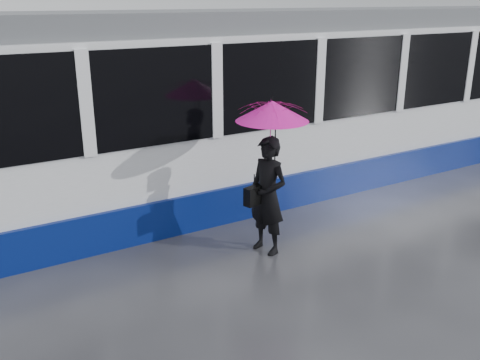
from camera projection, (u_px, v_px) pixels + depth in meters
ground at (198, 272)px, 7.28m from camera, size 90.00×90.00×0.00m
rails at (132, 212)px, 9.30m from camera, size 34.00×1.51×0.02m
tram at (298, 100)px, 10.51m from camera, size 26.00×2.56×3.35m
woman at (268, 196)px, 7.64m from camera, size 0.56×0.71×1.73m
umbrella at (272, 125)px, 7.34m from camera, size 1.24×1.24×1.17m
handbag at (254, 195)px, 7.54m from camera, size 0.33×0.21×0.45m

